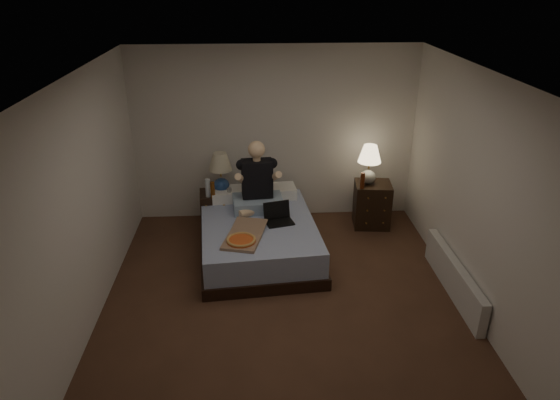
{
  "coord_description": "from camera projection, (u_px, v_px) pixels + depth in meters",
  "views": [
    {
      "loc": [
        -0.31,
        -4.56,
        3.36
      ],
      "look_at": [
        0.0,
        0.9,
        0.85
      ],
      "focal_mm": 32.0,
      "sensor_mm": 36.0,
      "label": 1
    }
  ],
  "objects": [
    {
      "name": "wall_right",
      "position": [
        478.0,
        197.0,
        5.13
      ],
      "size": [
        0.0,
        4.5,
        2.5
      ],
      "primitive_type": "cube",
      "rotation": [
        1.57,
        0.0,
        -1.57
      ],
      "color": "silver",
      "rests_on": "ground"
    },
    {
      "name": "lamp_right",
      "position": [
        369.0,
        165.0,
        6.91
      ],
      "size": [
        0.4,
        0.4,
        0.56
      ],
      "primitive_type": null,
      "rotation": [
        0.0,
        0.0,
        0.28
      ],
      "color": "gray",
      "rests_on": "nightstand_right"
    },
    {
      "name": "bed",
      "position": [
        258.0,
        237.0,
        6.44
      ],
      "size": [
        1.58,
        2.01,
        0.47
      ],
      "primitive_type": "cube",
      "rotation": [
        0.0,
        0.0,
        0.09
      ],
      "color": "#556CAB",
      "rests_on": "floor"
    },
    {
      "name": "lamp_left",
      "position": [
        221.0,
        172.0,
        6.83
      ],
      "size": [
        0.33,
        0.33,
        0.56
      ],
      "primitive_type": null,
      "rotation": [
        0.0,
        0.0,
        -0.03
      ],
      "color": "#254889",
      "rests_on": "nightstand_left"
    },
    {
      "name": "water_bottle",
      "position": [
        208.0,
        188.0,
        6.73
      ],
      "size": [
        0.07,
        0.07,
        0.25
      ],
      "primitive_type": "cylinder",
      "color": "silver",
      "rests_on": "nightstand_left"
    },
    {
      "name": "person",
      "position": [
        257.0,
        177.0,
        6.47
      ],
      "size": [
        0.7,
        0.57,
        0.93
      ],
      "primitive_type": null,
      "rotation": [
        0.0,
        0.0,
        0.08
      ],
      "color": "black",
      "rests_on": "bed"
    },
    {
      "name": "wall_back",
      "position": [
        275.0,
        135.0,
        7.07
      ],
      "size": [
        4.0,
        0.0,
        2.5
      ],
      "primitive_type": "cube",
      "rotation": [
        1.57,
        0.0,
        0.0
      ],
      "color": "silver",
      "rests_on": "ground"
    },
    {
      "name": "soda_can",
      "position": [
        229.0,
        192.0,
        6.81
      ],
      "size": [
        0.07,
        0.07,
        0.1
      ],
      "primitive_type": "cylinder",
      "color": "#AEAEA9",
      "rests_on": "nightstand_left"
    },
    {
      "name": "wall_left",
      "position": [
        84.0,
        206.0,
        4.93
      ],
      "size": [
        0.0,
        4.5,
        2.5
      ],
      "primitive_type": "cube",
      "rotation": [
        1.57,
        0.0,
        1.57
      ],
      "color": "silver",
      "rests_on": "ground"
    },
    {
      "name": "nightstand_left",
      "position": [
        217.0,
        211.0,
        7.02
      ],
      "size": [
        0.48,
        0.44,
        0.57
      ],
      "primitive_type": "cube",
      "rotation": [
        0.0,
        0.0,
        0.09
      ],
      "color": "black",
      "rests_on": "floor"
    },
    {
      "name": "nightstand_right",
      "position": [
        372.0,
        204.0,
        7.14
      ],
      "size": [
        0.54,
        0.49,
        0.64
      ],
      "primitive_type": "cube",
      "rotation": [
        0.0,
        0.0,
        -0.1
      ],
      "color": "black",
      "rests_on": "floor"
    },
    {
      "name": "ceiling",
      "position": [
        286.0,
        76.0,
        4.51
      ],
      "size": [
        4.0,
        4.5,
        0.0
      ],
      "primitive_type": "cube",
      "rotation": [
        3.14,
        0.0,
        0.0
      ],
      "color": "white",
      "rests_on": "ground"
    },
    {
      "name": "beer_bottle_left",
      "position": [
        213.0,
        190.0,
        6.69
      ],
      "size": [
        0.06,
        0.06,
        0.23
      ],
      "primitive_type": "cylinder",
      "color": "#62340E",
      "rests_on": "nightstand_left"
    },
    {
      "name": "pizza_box",
      "position": [
        241.0,
        241.0,
        5.79
      ],
      "size": [
        0.57,
        0.83,
        0.08
      ],
      "primitive_type": null,
      "rotation": [
        0.0,
        0.0,
        -0.25
      ],
      "color": "#9D795E",
      "rests_on": "bed"
    },
    {
      "name": "beer_bottle_right",
      "position": [
        363.0,
        181.0,
        6.81
      ],
      "size": [
        0.06,
        0.06,
        0.23
      ],
      "primitive_type": "cylinder",
      "color": "#56210C",
      "rests_on": "nightstand_right"
    },
    {
      "name": "laptop",
      "position": [
        279.0,
        214.0,
        6.24
      ],
      "size": [
        0.4,
        0.36,
        0.24
      ],
      "primitive_type": null,
      "rotation": [
        0.0,
        0.0,
        0.26
      ],
      "color": "black",
      "rests_on": "bed"
    },
    {
      "name": "radiator",
      "position": [
        454.0,
        278.0,
        5.65
      ],
      "size": [
        0.1,
        1.6,
        0.4
      ],
      "primitive_type": "cube",
      "color": "silver",
      "rests_on": "floor"
    },
    {
      "name": "wall_front",
      "position": [
        310.0,
        358.0,
        2.99
      ],
      "size": [
        4.0,
        0.0,
        2.5
      ],
      "primitive_type": "cube",
      "rotation": [
        -1.57,
        0.0,
        0.0
      ],
      "color": "silver",
      "rests_on": "ground"
    },
    {
      "name": "floor",
      "position": [
        285.0,
        303.0,
        5.55
      ],
      "size": [
        4.0,
        4.5,
        0.0
      ],
      "primitive_type": "cube",
      "color": "brown",
      "rests_on": "ground"
    }
  ]
}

